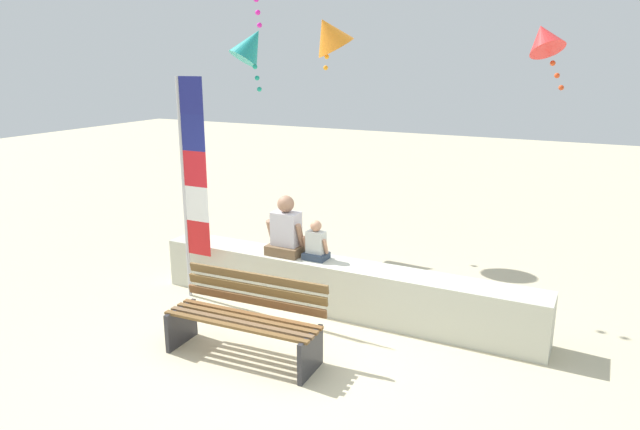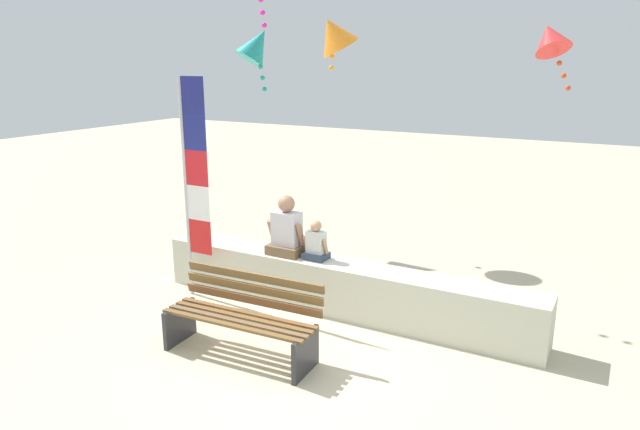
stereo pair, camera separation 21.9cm
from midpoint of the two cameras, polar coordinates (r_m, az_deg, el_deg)
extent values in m
plane|color=beige|center=(6.69, -1.96, -13.26)|extent=(40.00, 40.00, 0.00)
cube|color=beige|center=(7.51, 2.75, -7.17)|extent=(5.17, 0.51, 0.67)
cube|color=brown|center=(6.30, -7.93, -10.73)|extent=(1.76, 0.15, 0.03)
cube|color=brown|center=(6.38, -7.36, -10.35)|extent=(1.76, 0.15, 0.03)
cube|color=brown|center=(6.46, -6.80, -9.98)|extent=(1.76, 0.15, 0.03)
cube|color=brown|center=(6.55, -6.27, -9.61)|extent=(1.76, 0.15, 0.03)
cube|color=brown|center=(6.58, -5.79, -8.32)|extent=(1.76, 0.13, 0.10)
cube|color=brown|center=(6.55, -5.72, -7.21)|extent=(1.76, 0.13, 0.10)
cube|color=brown|center=(6.52, -5.65, -6.08)|extent=(1.76, 0.13, 0.10)
cube|color=#2D2D33|center=(6.96, -12.79, -10.39)|extent=(0.07, 0.53, 0.45)
cube|color=#2D2D33|center=(6.15, -0.39, -13.57)|extent=(0.07, 0.53, 0.45)
cube|color=brown|center=(7.73, -2.46, -3.37)|extent=(0.47, 0.38, 0.13)
cube|color=silver|center=(7.65, -2.48, -1.32)|extent=(0.36, 0.23, 0.45)
cylinder|color=#9B7056|center=(7.76, -3.97, -1.51)|extent=(0.07, 0.18, 0.33)
cylinder|color=#9B7056|center=(7.54, -1.10, -1.98)|extent=(0.07, 0.18, 0.33)
sphere|color=#9B7056|center=(7.56, -2.51, 1.12)|extent=(0.22, 0.22, 0.22)
cube|color=#2E3C51|center=(7.53, 0.44, -4.04)|extent=(0.30, 0.25, 0.08)
cube|color=silver|center=(7.47, 0.45, -2.69)|extent=(0.24, 0.15, 0.29)
cylinder|color=tan|center=(7.54, -0.58, -2.81)|extent=(0.05, 0.12, 0.21)
cylinder|color=tan|center=(7.41, 1.39, -3.14)|extent=(0.05, 0.12, 0.21)
sphere|color=tan|center=(7.41, 0.45, -1.08)|extent=(0.15, 0.15, 0.15)
cylinder|color=#B7B7BC|center=(7.92, -12.31, 2.41)|extent=(0.05, 0.05, 2.98)
cube|color=red|center=(7.94, -10.94, -2.14)|extent=(0.36, 0.02, 0.47)
cube|color=white|center=(7.82, -11.11, 1.16)|extent=(0.36, 0.02, 0.47)
cube|color=red|center=(7.72, -11.29, 4.54)|extent=(0.36, 0.02, 0.47)
cube|color=navy|center=(7.65, -11.47, 8.00)|extent=(0.36, 0.02, 0.47)
cube|color=navy|center=(7.61, -11.66, 11.52)|extent=(0.36, 0.02, 0.47)
cone|color=orange|center=(9.82, 2.09, 17.45)|extent=(1.04, 1.01, 0.75)
sphere|color=orange|center=(9.91, 1.97, 16.39)|extent=(0.08, 0.08, 0.08)
sphere|color=orange|center=(10.00, 1.86, 15.34)|extent=(0.08, 0.08, 0.08)
sphere|color=orange|center=(10.10, 1.75, 14.32)|extent=(0.08, 0.08, 0.08)
cone|color=teal|center=(10.28, -5.64, 16.37)|extent=(0.90, 0.93, 0.76)
sphere|color=#1A9D83|center=(10.18, -5.44, 15.37)|extent=(0.08, 0.08, 0.08)
sphere|color=#1A9D83|center=(10.09, -5.24, 14.36)|extent=(0.08, 0.08, 0.08)
sphere|color=#1A9D83|center=(9.99, -5.04, 13.32)|extent=(0.08, 0.08, 0.08)
sphere|color=#1A9D83|center=(9.91, -4.84, 12.27)|extent=(0.08, 0.08, 0.08)
cone|color=red|center=(9.38, 22.43, 15.89)|extent=(0.84, 0.83, 0.62)
sphere|color=#D6461D|center=(9.44, 22.81, 14.74)|extent=(0.08, 0.08, 0.08)
sphere|color=#D6461D|center=(9.50, 23.17, 13.61)|extent=(0.08, 0.08, 0.08)
sphere|color=#D6461D|center=(9.57, 23.54, 12.49)|extent=(0.08, 0.08, 0.08)
sphere|color=#D6461D|center=(9.64, 23.89, 11.39)|extent=(0.08, 0.08, 0.08)
sphere|color=#E024B0|center=(9.36, -5.15, 20.42)|extent=(0.08, 0.08, 0.08)
sphere|color=#E024B0|center=(9.44, -4.99, 19.28)|extent=(0.08, 0.08, 0.08)
sphere|color=#E024B0|center=(9.52, -4.82, 18.16)|extent=(0.08, 0.08, 0.08)
camera|label=1|loc=(0.11, -89.14, 0.23)|focal=32.43mm
camera|label=2|loc=(0.11, 90.86, -0.23)|focal=32.43mm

